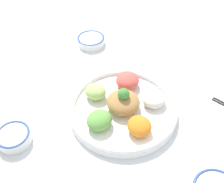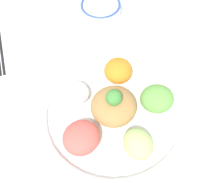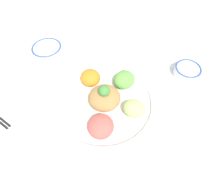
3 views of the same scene
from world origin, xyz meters
TOP-DOWN VIEW (x-y plane):
  - ground_plane at (0.00, 0.00)m, footprint 2.40×2.40m
  - salad_platter at (0.02, 0.03)m, footprint 0.34×0.34m
  - sauce_bowl_dark at (-0.29, 0.19)m, footprint 0.12×0.12m
  - serving_spoon_main at (-0.03, 0.36)m, footprint 0.09×0.11m

SIDE VIEW (x-z plane):
  - ground_plane at x=0.00m, z-range 0.00..0.00m
  - serving_spoon_main at x=-0.03m, z-range 0.00..0.01m
  - sauce_bowl_dark at x=-0.29m, z-range 0.00..0.04m
  - salad_platter at x=0.02m, z-range -0.03..0.08m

